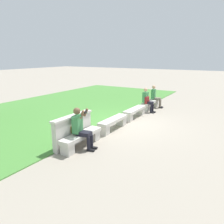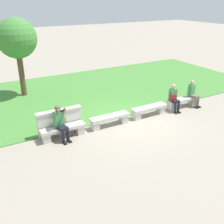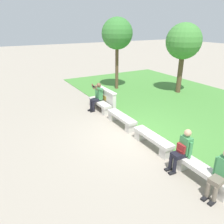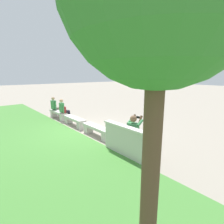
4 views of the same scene
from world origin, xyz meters
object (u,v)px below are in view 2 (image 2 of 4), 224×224
person_companion (193,92)px  tree_left_background (17,39)px  person_photographer (60,121)px  backpack (173,98)px  bench_near (110,119)px  person_distant (174,97)px  bench_main (63,130)px  bench_mid (149,110)px  bench_far (182,101)px

person_companion → tree_left_background: bearing=140.9°
person_photographer → backpack: bearing=0.3°
person_companion → bench_near: bearing=179.2°
person_photographer → person_companion: (6.67, 0.01, -0.06)m
person_photographer → person_distant: (5.46, 0.01, -0.06)m
person_photographer → bench_main: bearing=36.3°
backpack → bench_main: bearing=179.5°
person_distant → tree_left_background: tree_left_background is taller
person_companion → backpack: size_ratio=2.94×
bench_main → person_companion: (6.57, -0.07, 0.38)m
bench_main → bench_mid: (4.01, 0.00, 0.00)m
bench_near → bench_far: 4.01m
person_companion → bench_main: bearing=179.4°
bench_near → person_companion: 4.58m
bench_main → person_photographer: 0.46m
bench_far → person_distant: (-0.65, -0.07, 0.38)m
bench_near → backpack: (3.33, -0.05, 0.33)m
bench_far → backpack: (-0.68, -0.05, 0.33)m
bench_near → person_companion: (4.56, -0.07, 0.38)m
bench_main → person_distant: bearing=-0.7°
bench_mid → person_distant: 1.40m
backpack → tree_left_background: 8.17m
bench_main → person_distant: (5.36, -0.07, 0.38)m
bench_far → person_distant: size_ratio=1.35×
bench_main → person_companion: bearing=-0.6°
bench_far → person_distant: bearing=-174.2°
bench_mid → bench_far: 2.00m
bench_mid → tree_left_background: size_ratio=0.42×
bench_main → person_photographer: person_photographer is taller
bench_far → backpack: bearing=-176.2°
bench_far → tree_left_background: (-6.24, 5.47, 2.68)m
person_photographer → tree_left_background: tree_left_background is taller
person_photographer → bench_far: bearing=0.7°
person_distant → person_companion: size_ratio=1.00×
person_photographer → person_distant: size_ratio=1.05×
bench_main → bench_mid: bearing=0.0°
tree_left_background → bench_far: bearing=-41.2°
bench_main → bench_near: (2.00, 0.00, 0.00)m
person_distant → tree_left_background: size_ratio=0.31×
bench_mid → backpack: (1.32, -0.05, 0.33)m
person_photographer → tree_left_background: (-0.12, 5.54, 2.23)m
person_distant → person_companion: same height
person_photographer → person_distant: person_photographer is taller
bench_near → person_companion: size_ratio=1.35×
bench_mid → tree_left_background: tree_left_background is taller
bench_mid → tree_left_background: bearing=127.8°
bench_main → bench_far: bearing=0.0°
bench_near → backpack: 3.34m
person_photographer → tree_left_background: bearing=91.3°
person_distant → person_companion: 1.21m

